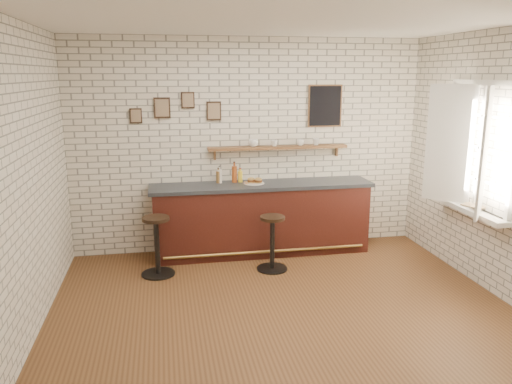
{
  "coord_description": "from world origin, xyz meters",
  "views": [
    {
      "loc": [
        -1.22,
        -4.95,
        2.5
      ],
      "look_at": [
        -0.11,
        0.9,
        1.09
      ],
      "focal_mm": 35.0,
      "sensor_mm": 36.0,
      "label": 1
    }
  ],
  "objects_px": {
    "bitters_bottle_amber": "(234,174)",
    "bar_stool_left": "(157,244)",
    "book_lower": "(469,207)",
    "shelf_cup_d": "(316,142)",
    "bitters_bottle_brown": "(218,177)",
    "condiment_bottle_yellow": "(240,176)",
    "shelf_cup_a": "(253,143)",
    "shelf_cup_b": "(274,143)",
    "book_upper": "(470,205)",
    "bar_counter": "(262,218)",
    "ciabatta_sandwich": "(255,180)",
    "shelf_cup_c": "(300,142)",
    "sandwich_plate": "(254,183)",
    "bar_stool_right": "(272,241)",
    "bitters_bottle_white": "(220,176)"
  },
  "relations": [
    {
      "from": "bitters_bottle_amber",
      "to": "bar_stool_left",
      "type": "xyz_separation_m",
      "value": [
        -1.1,
        -0.72,
        -0.72
      ]
    },
    {
      "from": "book_lower",
      "to": "shelf_cup_d",
      "type": "bearing_deg",
      "value": 103.88
    },
    {
      "from": "bitters_bottle_brown",
      "to": "condiment_bottle_yellow",
      "type": "distance_m",
      "value": 0.31
    },
    {
      "from": "shelf_cup_a",
      "to": "shelf_cup_d",
      "type": "xyz_separation_m",
      "value": [
        0.92,
        0.0,
        -0.01
      ]
    },
    {
      "from": "bar_stool_left",
      "to": "shelf_cup_b",
      "type": "xyz_separation_m",
      "value": [
        1.68,
        0.76,
        1.13
      ]
    },
    {
      "from": "book_upper",
      "to": "bar_counter",
      "type": "bearing_deg",
      "value": 176.46
    },
    {
      "from": "ciabatta_sandwich",
      "to": "condiment_bottle_yellow",
      "type": "height_order",
      "value": "condiment_bottle_yellow"
    },
    {
      "from": "bitters_bottle_brown",
      "to": "condiment_bottle_yellow",
      "type": "bearing_deg",
      "value": 0.0
    },
    {
      "from": "ciabatta_sandwich",
      "to": "bitters_bottle_amber",
      "type": "height_order",
      "value": "bitters_bottle_amber"
    },
    {
      "from": "shelf_cup_c",
      "to": "ciabatta_sandwich",
      "type": "bearing_deg",
      "value": 117.86
    },
    {
      "from": "ciabatta_sandwich",
      "to": "shelf_cup_b",
      "type": "distance_m",
      "value": 0.61
    },
    {
      "from": "sandwich_plate",
      "to": "shelf_cup_d",
      "type": "height_order",
      "value": "shelf_cup_d"
    },
    {
      "from": "ciabatta_sandwich",
      "to": "sandwich_plate",
      "type": "bearing_deg",
      "value": 180.0
    },
    {
      "from": "sandwich_plate",
      "to": "bitters_bottle_amber",
      "type": "relative_size",
      "value": 0.95
    },
    {
      "from": "book_lower",
      "to": "shelf_cup_c",
      "type": "bearing_deg",
      "value": 108.21
    },
    {
      "from": "bar_counter",
      "to": "bitters_bottle_brown",
      "type": "distance_m",
      "value": 0.85
    },
    {
      "from": "bar_counter",
      "to": "bar_stool_right",
      "type": "bearing_deg",
      "value": -89.23
    },
    {
      "from": "shelf_cup_a",
      "to": "shelf_cup_b",
      "type": "bearing_deg",
      "value": -33.35
    },
    {
      "from": "shelf_cup_d",
      "to": "bitters_bottle_brown",
      "type": "bearing_deg",
      "value": -176.43
    },
    {
      "from": "bar_counter",
      "to": "ciabatta_sandwich",
      "type": "relative_size",
      "value": 13.35
    },
    {
      "from": "bar_counter",
      "to": "shelf_cup_c",
      "type": "height_order",
      "value": "shelf_cup_c"
    },
    {
      "from": "shelf_cup_a",
      "to": "shelf_cup_c",
      "type": "bearing_deg",
      "value": -33.35
    },
    {
      "from": "ciabatta_sandwich",
      "to": "bar_stool_left",
      "type": "height_order",
      "value": "ciabatta_sandwich"
    },
    {
      "from": "bitters_bottle_white",
      "to": "bitters_bottle_amber",
      "type": "relative_size",
      "value": 0.82
    },
    {
      "from": "shelf_cup_d",
      "to": "bar_stool_left",
      "type": "bearing_deg",
      "value": -159.98
    },
    {
      "from": "bitters_bottle_amber",
      "to": "shelf_cup_c",
      "type": "xyz_separation_m",
      "value": [
        0.96,
        0.05,
        0.41
      ]
    },
    {
      "from": "shelf_cup_a",
      "to": "book_lower",
      "type": "relative_size",
      "value": 0.56
    },
    {
      "from": "bitters_bottle_white",
      "to": "shelf_cup_c",
      "type": "height_order",
      "value": "shelf_cup_c"
    },
    {
      "from": "bitters_bottle_amber",
      "to": "shelf_cup_b",
      "type": "height_order",
      "value": "shelf_cup_b"
    },
    {
      "from": "book_upper",
      "to": "bitters_bottle_brown",
      "type": "bearing_deg",
      "value": 179.75
    },
    {
      "from": "sandwich_plate",
      "to": "condiment_bottle_yellow",
      "type": "height_order",
      "value": "condiment_bottle_yellow"
    },
    {
      "from": "bitters_bottle_white",
      "to": "bitters_bottle_amber",
      "type": "xyz_separation_m",
      "value": [
        0.21,
        0.0,
        0.02
      ]
    },
    {
      "from": "bar_stool_left",
      "to": "book_lower",
      "type": "relative_size",
      "value": 3.19
    },
    {
      "from": "sandwich_plate",
      "to": "bitters_bottle_brown",
      "type": "distance_m",
      "value": 0.51
    },
    {
      "from": "bitters_bottle_brown",
      "to": "shelf_cup_c",
      "type": "bearing_deg",
      "value": 2.32
    },
    {
      "from": "bitters_bottle_brown",
      "to": "shelf_cup_d",
      "type": "xyz_separation_m",
      "value": [
        1.42,
        0.05,
        0.45
      ]
    },
    {
      "from": "bitters_bottle_amber",
      "to": "condiment_bottle_yellow",
      "type": "bearing_deg",
      "value": 0.0
    },
    {
      "from": "bitters_bottle_brown",
      "to": "bitters_bottle_amber",
      "type": "relative_size",
      "value": 0.73
    },
    {
      "from": "condiment_bottle_yellow",
      "to": "shelf_cup_b",
      "type": "relative_size",
      "value": 2.18
    },
    {
      "from": "bitters_bottle_brown",
      "to": "bar_stool_left",
      "type": "relative_size",
      "value": 0.28
    },
    {
      "from": "condiment_bottle_yellow",
      "to": "shelf_cup_d",
      "type": "height_order",
      "value": "shelf_cup_d"
    },
    {
      "from": "ciabatta_sandwich",
      "to": "shelf_cup_b",
      "type": "height_order",
      "value": "shelf_cup_b"
    },
    {
      "from": "bitters_bottle_amber",
      "to": "bar_stool_right",
      "type": "distance_m",
      "value": 1.16
    },
    {
      "from": "bitters_bottle_amber",
      "to": "condiment_bottle_yellow",
      "type": "relative_size",
      "value": 1.47
    },
    {
      "from": "condiment_bottle_yellow",
      "to": "bar_counter",
      "type": "bearing_deg",
      "value": -28.8
    },
    {
      "from": "bar_stool_right",
      "to": "book_lower",
      "type": "height_order",
      "value": "book_lower"
    },
    {
      "from": "bitters_bottle_white",
      "to": "condiment_bottle_yellow",
      "type": "xyz_separation_m",
      "value": [
        0.29,
        0.0,
        -0.01
      ]
    },
    {
      "from": "bar_stool_left",
      "to": "book_lower",
      "type": "xyz_separation_m",
      "value": [
        3.72,
        -0.88,
        0.53
      ]
    },
    {
      "from": "shelf_cup_c",
      "to": "sandwich_plate",
      "type": "bearing_deg",
      "value": 117.67
    },
    {
      "from": "bar_stool_right",
      "to": "shelf_cup_d",
      "type": "bearing_deg",
      "value": 46.23
    }
  ]
}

